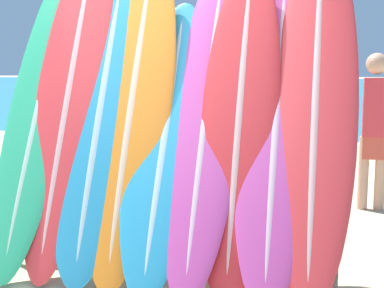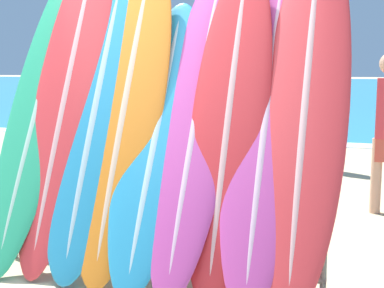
{
  "view_description": "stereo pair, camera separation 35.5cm",
  "coord_description": "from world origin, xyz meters",
  "px_view_note": "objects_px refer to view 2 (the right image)",
  "views": [
    {
      "loc": [
        1.31,
        -2.56,
        1.41
      ],
      "look_at": [
        0.29,
        1.53,
        0.8
      ],
      "focal_mm": 50.0,
      "sensor_mm": 36.0,
      "label": 1
    },
    {
      "loc": [
        1.65,
        -2.46,
        1.41
      ],
      "look_at": [
        0.29,
        1.53,
        0.8
      ],
      "focal_mm": 50.0,
      "sensor_mm": 36.0,
      "label": 2
    }
  ],
  "objects_px": {
    "surfboard_slot_0": "(40,104)",
    "person_mid_beach": "(251,112)",
    "surfboard_slot_1": "(68,93)",
    "surfboard_rack": "(153,215)",
    "surfboard_slot_5": "(198,115)",
    "surfboard_slot_2": "(96,116)",
    "person_far_left": "(115,99)",
    "person_far_right": "(309,99)",
    "surfboard_slot_3": "(126,109)",
    "surfboard_slot_4": "(157,137)",
    "surfboard_slot_8": "(306,105)",
    "surfboard_slot_7": "(266,123)",
    "surfboard_slot_6": "(229,117)"
  },
  "relations": [
    {
      "from": "person_far_right",
      "to": "surfboard_slot_6",
      "type": "bearing_deg",
      "value": -165.2
    },
    {
      "from": "surfboard_slot_1",
      "to": "person_mid_beach",
      "type": "xyz_separation_m",
      "value": [
        0.7,
        2.91,
        -0.35
      ]
    },
    {
      "from": "surfboard_slot_1",
      "to": "surfboard_slot_2",
      "type": "relative_size",
      "value": 1.14
    },
    {
      "from": "surfboard_slot_1",
      "to": "surfboard_slot_2",
      "type": "distance_m",
      "value": 0.3
    },
    {
      "from": "surfboard_slot_3",
      "to": "surfboard_slot_6",
      "type": "distance_m",
      "value": 0.74
    },
    {
      "from": "surfboard_rack",
      "to": "surfboard_slot_8",
      "type": "distance_m",
      "value": 1.22
    },
    {
      "from": "surfboard_slot_2",
      "to": "person_mid_beach",
      "type": "relative_size",
      "value": 1.33
    },
    {
      "from": "person_far_left",
      "to": "surfboard_slot_2",
      "type": "bearing_deg",
      "value": 24.13
    },
    {
      "from": "person_far_left",
      "to": "surfboard_slot_4",
      "type": "bearing_deg",
      "value": 29.18
    },
    {
      "from": "surfboard_slot_7",
      "to": "surfboard_slot_8",
      "type": "bearing_deg",
      "value": 10.9
    },
    {
      "from": "person_mid_beach",
      "to": "surfboard_slot_5",
      "type": "bearing_deg",
      "value": 93.73
    },
    {
      "from": "surfboard_slot_7",
      "to": "person_mid_beach",
      "type": "bearing_deg",
      "value": 104.18
    },
    {
      "from": "surfboard_slot_4",
      "to": "surfboard_slot_8",
      "type": "height_order",
      "value": "surfboard_slot_8"
    },
    {
      "from": "surfboard_slot_3",
      "to": "surfboard_slot_8",
      "type": "distance_m",
      "value": 1.22
    },
    {
      "from": "surfboard_slot_1",
      "to": "surfboard_slot_3",
      "type": "bearing_deg",
      "value": -4.46
    },
    {
      "from": "surfboard_slot_8",
      "to": "person_far_right",
      "type": "distance_m",
      "value": 4.22
    },
    {
      "from": "surfboard_slot_1",
      "to": "person_mid_beach",
      "type": "bearing_deg",
      "value": 76.48
    },
    {
      "from": "surfboard_slot_0",
      "to": "surfboard_slot_3",
      "type": "height_order",
      "value": "surfboard_slot_0"
    },
    {
      "from": "surfboard_slot_1",
      "to": "surfboard_slot_8",
      "type": "height_order",
      "value": "surfboard_slot_1"
    },
    {
      "from": "surfboard_slot_0",
      "to": "surfboard_slot_3",
      "type": "xyz_separation_m",
      "value": [
        0.7,
        -0.03,
        -0.02
      ]
    },
    {
      "from": "surfboard_slot_1",
      "to": "surfboard_slot_5",
      "type": "bearing_deg",
      "value": -1.15
    },
    {
      "from": "surfboard_rack",
      "to": "surfboard_slot_5",
      "type": "bearing_deg",
      "value": 30.01
    },
    {
      "from": "person_far_left",
      "to": "surfboard_slot_0",
      "type": "bearing_deg",
      "value": 18.5
    },
    {
      "from": "surfboard_slot_2",
      "to": "person_far_right",
      "type": "distance_m",
      "value": 4.36
    },
    {
      "from": "surfboard_slot_1",
      "to": "person_far_right",
      "type": "relative_size",
      "value": 1.37
    },
    {
      "from": "surfboard_slot_0",
      "to": "person_mid_beach",
      "type": "relative_size",
      "value": 1.43
    },
    {
      "from": "surfboard_slot_2",
      "to": "person_far_left",
      "type": "distance_m",
      "value": 4.46
    },
    {
      "from": "surfboard_slot_7",
      "to": "surfboard_slot_6",
      "type": "bearing_deg",
      "value": -177.69
    },
    {
      "from": "surfboard_slot_2",
      "to": "surfboard_slot_4",
      "type": "bearing_deg",
      "value": -4.49
    },
    {
      "from": "surfboard_slot_1",
      "to": "person_far_right",
      "type": "height_order",
      "value": "surfboard_slot_1"
    },
    {
      "from": "surfboard_slot_5",
      "to": "surfboard_slot_1",
      "type": "bearing_deg",
      "value": 178.85
    },
    {
      "from": "surfboard_slot_0",
      "to": "surfboard_slot_1",
      "type": "bearing_deg",
      "value": 2.43
    },
    {
      "from": "surfboard_rack",
      "to": "person_far_right",
      "type": "xyz_separation_m",
      "value": [
        0.51,
        4.36,
        0.54
      ]
    },
    {
      "from": "surfboard_slot_1",
      "to": "surfboard_slot_7",
      "type": "distance_m",
      "value": 1.46
    },
    {
      "from": "surfboard_rack",
      "to": "surfboard_slot_0",
      "type": "distance_m",
      "value": 1.2
    },
    {
      "from": "surfboard_rack",
      "to": "person_far_right",
      "type": "height_order",
      "value": "person_far_right"
    },
    {
      "from": "surfboard_rack",
      "to": "surfboard_slot_5",
      "type": "height_order",
      "value": "surfboard_slot_5"
    },
    {
      "from": "surfboard_slot_5",
      "to": "person_mid_beach",
      "type": "height_order",
      "value": "surfboard_slot_5"
    },
    {
      "from": "surfboard_slot_0",
      "to": "person_mid_beach",
      "type": "bearing_deg",
      "value": 72.38
    },
    {
      "from": "surfboard_slot_1",
      "to": "person_far_left",
      "type": "relative_size",
      "value": 1.44
    },
    {
      "from": "surfboard_slot_8",
      "to": "person_far_left",
      "type": "xyz_separation_m",
      "value": [
        -3.33,
        3.98,
        -0.25
      ]
    },
    {
      "from": "surfboard_slot_7",
      "to": "person_far_right",
      "type": "bearing_deg",
      "value": 92.88
    },
    {
      "from": "surfboard_slot_4",
      "to": "surfboard_slot_5",
      "type": "relative_size",
      "value": 0.86
    },
    {
      "from": "surfboard_slot_3",
      "to": "person_far_right",
      "type": "xyz_separation_m",
      "value": [
        0.76,
        4.22,
        -0.15
      ]
    },
    {
      "from": "surfboard_slot_0",
      "to": "surfboard_slot_2",
      "type": "height_order",
      "value": "surfboard_slot_0"
    },
    {
      "from": "surfboard_slot_5",
      "to": "person_far_right",
      "type": "bearing_deg",
      "value": 86.62
    },
    {
      "from": "surfboard_slot_2",
      "to": "surfboard_slot_6",
      "type": "distance_m",
      "value": 0.96
    },
    {
      "from": "surfboard_rack",
      "to": "surfboard_slot_5",
      "type": "xyz_separation_m",
      "value": [
        0.26,
        0.15,
        0.67
      ]
    },
    {
      "from": "surfboard_slot_4",
      "to": "person_far_left",
      "type": "relative_size",
      "value": 1.12
    },
    {
      "from": "person_mid_beach",
      "to": "person_far_left",
      "type": "xyz_separation_m",
      "value": [
        -2.34,
        1.06,
        0.05
      ]
    }
  ]
}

